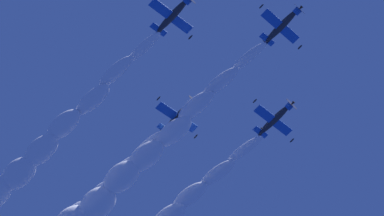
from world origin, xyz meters
The scene contains 5 objects.
airplane_lead centered at (0.96, 3.33, 87.07)m, with size 7.25×7.02×3.56m.
airplane_left_wingman centered at (-8.35, -5.71, 84.84)m, with size 7.45×7.01×3.23m.
airplane_right_wingman centered at (11.93, -6.41, 86.37)m, with size 7.21×7.01×3.60m.
airplane_slot_tail centered at (0.44, -15.91, 86.35)m, with size 7.44×7.03×3.49m.
smoke_trail_lead centered at (-0.48, -34.93, 81.87)m, with size 6.06×51.83×10.49m.
Camera 1 is at (30.77, 13.71, 1.98)m, focal length 62.48 mm.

